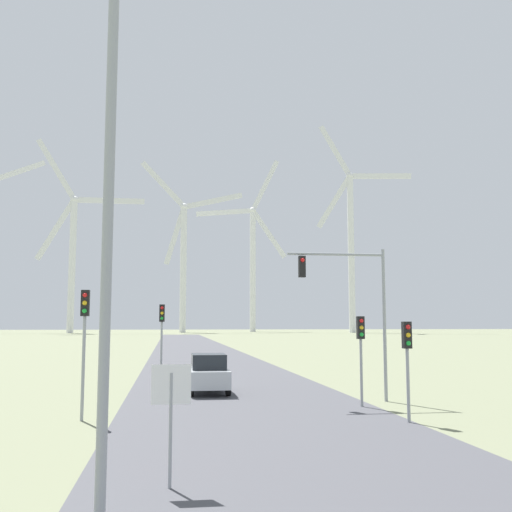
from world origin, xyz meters
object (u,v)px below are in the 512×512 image
(traffic_light_mast_overhead, at_px, (352,293))
(car_approaching, at_px, (208,373))
(wind_turbine_right, at_px, (253,255))
(wind_turbine_center, at_px, (183,253))
(traffic_light_post_near_left, at_px, (85,325))
(traffic_light_post_mid_right, at_px, (361,340))
(streetlamp, at_px, (112,83))
(wind_turbine_left, at_px, (73,248))
(stop_sign_near, at_px, (171,401))
(traffic_light_post_mid_left, at_px, (162,326))
(wind_turbine_far_right, at_px, (351,236))
(traffic_light_post_near_right, at_px, (407,348))

(traffic_light_mast_overhead, bearing_deg, car_approaching, 145.05)
(wind_turbine_right, bearing_deg, wind_turbine_center, -150.58)
(traffic_light_post_near_left, distance_m, traffic_light_post_mid_right, 10.66)
(car_approaching, bearing_deg, wind_turbine_center, 89.20)
(streetlamp, height_order, traffic_light_post_mid_right, streetlamp)
(wind_turbine_left, bearing_deg, wind_turbine_center, 10.91)
(stop_sign_near, relative_size, wind_turbine_center, 0.04)
(streetlamp, bearing_deg, traffic_light_post_mid_left, 88.33)
(traffic_light_post_mid_left, distance_m, traffic_light_post_mid_right, 11.67)
(wind_turbine_left, bearing_deg, wind_turbine_right, 19.25)
(traffic_light_post_near_left, xyz_separation_m, wind_turbine_left, (-29.26, 181.23, 24.74))
(streetlamp, xyz_separation_m, wind_turbine_left, (-31.11, 192.46, 20.62))
(traffic_light_post_mid_left, relative_size, wind_turbine_center, 0.07)
(wind_turbine_left, xyz_separation_m, wind_turbine_far_right, (93.89, -4.01, 5.15))
(traffic_light_post_mid_left, bearing_deg, traffic_light_post_near_left, -103.34)
(stop_sign_near, relative_size, wind_turbine_far_right, 0.03)
(traffic_light_mast_overhead, distance_m, wind_turbine_left, 183.75)
(wind_turbine_right, bearing_deg, traffic_light_post_mid_left, -99.24)
(traffic_light_post_near_right, relative_size, wind_turbine_right, 0.05)
(traffic_light_post_mid_left, xyz_separation_m, traffic_light_post_mid_right, (7.97, -8.50, -0.50))
(wind_turbine_right, height_order, wind_turbine_far_right, wind_turbine_far_right)
(wind_turbine_far_right, bearing_deg, wind_turbine_left, 177.55)
(traffic_light_mast_overhead, relative_size, wind_turbine_far_right, 0.09)
(traffic_light_mast_overhead, relative_size, car_approaching, 1.57)
(traffic_light_post_near_right, relative_size, wind_turbine_left, 0.05)
(traffic_light_post_near_left, height_order, traffic_light_post_mid_left, traffic_light_post_near_left)
(car_approaching, bearing_deg, wind_turbine_left, 101.07)
(stop_sign_near, bearing_deg, traffic_light_post_near_left, 108.54)
(wind_turbine_far_right, bearing_deg, traffic_light_post_mid_left, -110.44)
(stop_sign_near, height_order, wind_turbine_far_right, wind_turbine_far_right)
(traffic_light_mast_overhead, bearing_deg, traffic_light_post_mid_left, 138.65)
(traffic_light_post_near_right, distance_m, wind_turbine_far_right, 189.50)
(stop_sign_near, height_order, wind_turbine_left, wind_turbine_left)
(traffic_light_post_near_left, distance_m, traffic_light_mast_overhead, 11.17)
(traffic_light_mast_overhead, bearing_deg, traffic_light_post_mid_right, -94.25)
(stop_sign_near, height_order, traffic_light_post_mid_left, traffic_light_post_mid_left)
(wind_turbine_far_right, bearing_deg, stop_sign_near, -108.35)
(traffic_light_post_near_left, distance_m, traffic_light_post_mid_left, 10.77)
(stop_sign_near, bearing_deg, wind_turbine_far_right, 71.65)
(streetlamp, height_order, wind_turbine_far_right, wind_turbine_far_right)
(wind_turbine_left, distance_m, wind_turbine_right, 66.86)
(stop_sign_near, xyz_separation_m, car_approaching, (1.79, 16.23, -0.80))
(traffic_light_post_mid_left, distance_m, car_approaching, 4.37)
(wind_turbine_far_right, bearing_deg, streetlamp, -108.43)
(traffic_light_post_mid_right, distance_m, wind_turbine_center, 187.99)
(traffic_light_post_near_right, distance_m, traffic_light_post_mid_left, 14.92)
(traffic_light_post_near_right, distance_m, traffic_light_post_mid_right, 3.88)
(stop_sign_near, distance_m, traffic_light_post_near_right, 10.49)
(car_approaching, distance_m, wind_turbine_left, 179.13)
(traffic_light_post_mid_right, bearing_deg, traffic_light_post_near_left, -169.29)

